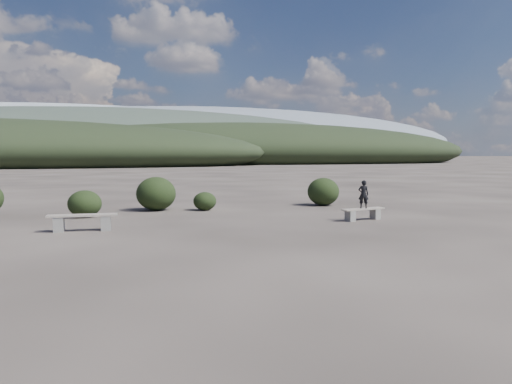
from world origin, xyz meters
name	(u,v)px	position (x,y,z in m)	size (l,w,h in m)	color
ground	(277,251)	(0.00, 0.00, 0.00)	(1200.00, 1200.00, 0.00)	#2C2622
bench_left	(83,221)	(-4.38, 4.50, 0.30)	(1.98, 0.54, 0.49)	gray
bench_right	(363,213)	(4.61, 4.16, 0.25)	(1.67, 0.64, 0.41)	gray
seated_person	(363,194)	(4.62, 4.16, 0.88)	(0.35, 0.23, 0.95)	black
shrub_a	(85,204)	(-4.40, 7.90, 0.48)	(1.17, 1.17, 0.96)	black
shrub_b	(156,194)	(-1.73, 9.33, 0.67)	(1.57, 1.57, 1.34)	black
shrub_c	(205,201)	(0.12, 8.76, 0.37)	(0.92, 0.92, 0.73)	black
shrub_d	(323,192)	(5.46, 9.09, 0.61)	(1.38, 1.38, 1.21)	black
mountain_ridges	(91,142)	(-7.48, 339.06, 10.84)	(500.00, 400.00, 56.00)	black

